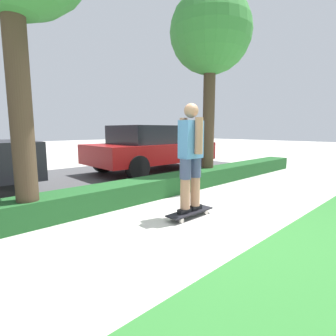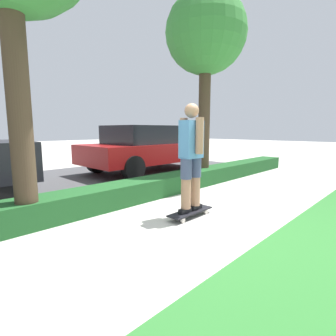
{
  "view_description": "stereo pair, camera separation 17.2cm",
  "coord_description": "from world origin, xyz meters",
  "px_view_note": "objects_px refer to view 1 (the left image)",
  "views": [
    {
      "loc": [
        -2.8,
        -2.4,
        1.36
      ],
      "look_at": [
        0.07,
        0.6,
        0.75
      ],
      "focal_mm": 28.0,
      "sensor_mm": 36.0,
      "label": 1
    },
    {
      "loc": [
        -2.92,
        -2.27,
        1.36
      ],
      "look_at": [
        0.07,
        0.6,
        0.75
      ],
      "focal_mm": 28.0,
      "sensor_mm": 36.0,
      "label": 2
    }
  ],
  "objects_px": {
    "skater_person": "(191,155)",
    "tree_mid": "(210,35)",
    "skateboard": "(190,212)",
    "parked_car_middle": "(151,148)"
  },
  "relations": [
    {
      "from": "skater_person",
      "to": "tree_mid",
      "type": "height_order",
      "value": "tree_mid"
    },
    {
      "from": "tree_mid",
      "to": "parked_car_middle",
      "type": "distance_m",
      "value": 3.7
    },
    {
      "from": "parked_car_middle",
      "to": "skateboard",
      "type": "bearing_deg",
      "value": -121.7
    },
    {
      "from": "skateboard",
      "to": "skater_person",
      "type": "distance_m",
      "value": 0.9
    },
    {
      "from": "tree_mid",
      "to": "parked_car_middle",
      "type": "xyz_separation_m",
      "value": [
        0.08,
        2.37,
        -2.84
      ]
    },
    {
      "from": "skater_person",
      "to": "tree_mid",
      "type": "xyz_separation_m",
      "value": [
        2.42,
        1.54,
        2.64
      ]
    },
    {
      "from": "skateboard",
      "to": "tree_mid",
      "type": "bearing_deg",
      "value": 32.46
    },
    {
      "from": "skater_person",
      "to": "parked_car_middle",
      "type": "height_order",
      "value": "skater_person"
    },
    {
      "from": "skateboard",
      "to": "parked_car_middle",
      "type": "bearing_deg",
      "value": 57.35
    },
    {
      "from": "skateboard",
      "to": "skater_person",
      "type": "relative_size",
      "value": 0.51
    }
  ]
}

